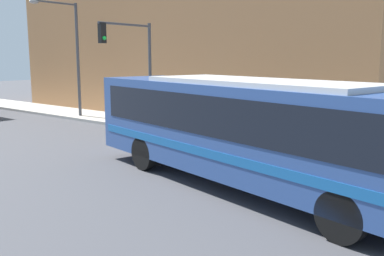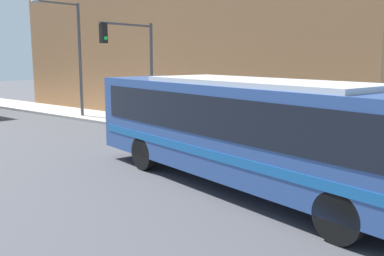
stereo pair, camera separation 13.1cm
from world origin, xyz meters
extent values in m
plane|color=#47474C|center=(0.00, 0.00, 0.00)|extent=(120.00, 120.00, 0.00)
cube|color=#B7B2A8|center=(5.99, 20.00, 0.08)|extent=(2.97, 70.00, 0.16)
cube|color=#B27A4C|center=(10.47, 13.74, 5.18)|extent=(6.00, 25.47, 10.36)
cube|color=#2D4C8C|center=(-0.44, 1.91, 1.71)|extent=(5.06, 12.61, 2.48)
cube|color=black|center=(-0.44, 1.91, 2.15)|extent=(4.90, 11.65, 1.06)
cube|color=#19599E|center=(-0.44, 1.91, 1.16)|extent=(5.00, 12.13, 0.24)
cube|color=silver|center=(-0.44, 1.91, 3.00)|extent=(3.71, 7.13, 0.16)
cylinder|color=black|center=(1.46, 5.42, 0.55)|extent=(0.50, 1.13, 1.09)
cylinder|color=black|center=(-0.75, 5.89, 0.55)|extent=(0.50, 1.13, 1.09)
cylinder|color=black|center=(-2.26, -1.18, 0.55)|extent=(0.50, 1.13, 1.09)
cylinder|color=#999999|center=(5.10, 2.96, 0.44)|extent=(0.26, 0.26, 0.57)
sphere|color=#999999|center=(5.10, 2.96, 0.80)|extent=(0.25, 0.25, 0.25)
cylinder|color=#999999|center=(5.10, 2.82, 0.47)|extent=(0.12, 0.16, 0.12)
cylinder|color=#47474C|center=(5.25, 11.45, 2.74)|extent=(0.16, 0.16, 5.17)
cylinder|color=#47474C|center=(3.65, 11.45, 5.18)|extent=(3.20, 0.11, 0.11)
cube|color=black|center=(2.25, 11.45, 4.73)|extent=(0.30, 0.24, 0.90)
sphere|color=#19D83F|center=(2.25, 11.31, 4.50)|extent=(0.18, 0.18, 0.18)
cylinder|color=#47474C|center=(5.35, 17.52, 3.46)|extent=(0.18, 0.18, 6.61)
cylinder|color=#47474C|center=(4.01, 17.52, 6.66)|extent=(2.67, 0.11, 0.11)
ellipsoid|color=gray|center=(2.68, 17.52, 6.58)|extent=(0.56, 0.28, 0.20)
camera|label=1|loc=(-10.39, -3.95, 3.68)|focal=40.00mm
camera|label=2|loc=(-10.30, -4.05, 3.68)|focal=40.00mm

